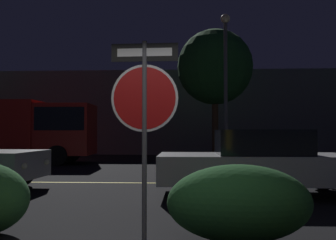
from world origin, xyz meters
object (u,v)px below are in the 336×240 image
(hedge_bush_2, at_px, (239,203))
(passing_car_2, at_px, (266,163))
(stop_sign, at_px, (145,101))
(tree_1, at_px, (215,67))
(delivery_truck, at_px, (27,128))
(street_lamp, at_px, (226,73))

(hedge_bush_2, relative_size, passing_car_2, 0.38)
(stop_sign, bearing_deg, tree_1, 84.42)
(stop_sign, height_order, tree_1, tree_1)
(stop_sign, xyz_separation_m, delivery_truck, (-6.59, 11.75, -0.18))
(delivery_truck, bearing_deg, hedge_bush_2, 32.16)
(street_lamp, bearing_deg, stop_sign, -100.84)
(hedge_bush_2, xyz_separation_m, street_lamp, (0.98, 11.02, 3.41))
(delivery_truck, xyz_separation_m, street_lamp, (8.74, -0.48, 2.32))
(stop_sign, distance_m, hedge_bush_2, 1.75)
(hedge_bush_2, distance_m, delivery_truck, 13.92)
(delivery_truck, bearing_deg, street_lamp, 85.01)
(delivery_truck, distance_m, tree_1, 9.42)
(hedge_bush_2, bearing_deg, street_lamp, 84.90)
(tree_1, bearing_deg, passing_car_2, -88.30)
(passing_car_2, relative_size, street_lamp, 0.76)
(stop_sign, xyz_separation_m, tree_1, (1.94, 14.32, 2.90))
(passing_car_2, height_order, tree_1, tree_1)
(stop_sign, relative_size, delivery_truck, 0.40)
(delivery_truck, bearing_deg, passing_car_2, 46.06)
(delivery_truck, bearing_deg, stop_sign, 27.43)
(hedge_bush_2, height_order, tree_1, tree_1)
(hedge_bush_2, height_order, street_lamp, street_lamp)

